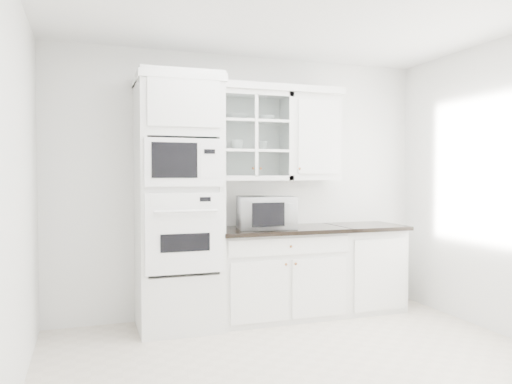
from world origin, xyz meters
name	(u,v)px	position (x,y,z in m)	size (l,w,h in m)	color
ground	(315,373)	(0.00, 0.00, 0.01)	(4.00, 3.50, 0.01)	beige
room_shell	(293,135)	(0.00, 0.43, 1.78)	(4.00, 3.50, 2.70)	white
oven_column	(178,202)	(-0.75, 1.42, 1.20)	(0.76, 0.68, 2.40)	silver
base_cabinet_run	(279,272)	(0.28, 1.45, 0.46)	(1.32, 0.67, 0.92)	silver
extra_base_cabinet	(364,266)	(1.28, 1.45, 0.46)	(0.72, 0.67, 0.92)	silver
upper_cabinet_glass	(251,136)	(0.03, 1.58, 1.85)	(0.80, 0.33, 0.90)	silver
upper_cabinet_solid	(311,138)	(0.71, 1.58, 1.85)	(0.55, 0.33, 0.90)	silver
crown_molding	(242,88)	(-0.07, 1.56, 2.33)	(2.14, 0.38, 0.07)	white
countertop_microwave	(266,212)	(0.13, 1.41, 1.08)	(0.56, 0.47, 0.32)	white
bowl_a	(236,117)	(-0.13, 1.57, 2.04)	(0.23, 0.23, 0.06)	white
bowl_b	(266,119)	(0.19, 1.59, 2.04)	(0.18, 0.18, 0.06)	white
cup_a	(237,145)	(-0.12, 1.60, 1.76)	(0.13, 0.13, 0.10)	white
cup_b	(263,146)	(0.16, 1.59, 1.76)	(0.10, 0.10, 0.09)	white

